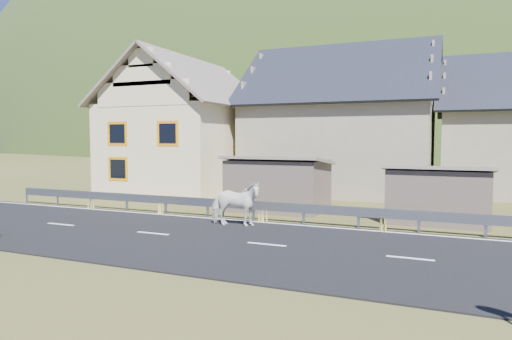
% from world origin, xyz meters
% --- Properties ---
extents(ground, '(160.00, 160.00, 0.00)m').
position_xyz_m(ground, '(0.00, 0.00, 0.00)').
color(ground, '#394017').
rests_on(ground, ground).
extents(road, '(60.00, 7.00, 0.04)m').
position_xyz_m(road, '(0.00, 0.00, 0.02)').
color(road, black).
rests_on(road, ground).
extents(lane_markings, '(60.00, 6.60, 0.01)m').
position_xyz_m(lane_markings, '(0.00, 0.00, 0.04)').
color(lane_markings, silver).
rests_on(lane_markings, road).
extents(guardrail, '(28.10, 0.09, 0.75)m').
position_xyz_m(guardrail, '(-0.00, 3.68, 0.56)').
color(guardrail, '#93969B').
rests_on(guardrail, ground).
extents(shed_left, '(4.30, 3.30, 2.40)m').
position_xyz_m(shed_left, '(-2.00, 6.50, 1.10)').
color(shed_left, '#6E5E53').
rests_on(shed_left, ground).
extents(shed_right, '(3.80, 2.90, 2.20)m').
position_xyz_m(shed_right, '(4.50, 6.00, 1.00)').
color(shed_right, '#6E5E53').
rests_on(shed_right, ground).
extents(house_cream, '(7.80, 9.80, 8.30)m').
position_xyz_m(house_cream, '(-10.00, 12.00, 4.36)').
color(house_cream, beige).
rests_on(house_cream, ground).
extents(house_stone_a, '(10.80, 9.80, 8.90)m').
position_xyz_m(house_stone_a, '(-1.00, 15.00, 4.63)').
color(house_stone_a, gray).
rests_on(house_stone_a, ground).
extents(mountain, '(440.00, 280.00, 260.00)m').
position_xyz_m(mountain, '(5.00, 180.00, -20.00)').
color(mountain, '#1F3612').
rests_on(mountain, ground).
extents(conifer_patch, '(76.00, 50.00, 28.00)m').
position_xyz_m(conifer_patch, '(-55.00, 110.00, 6.00)').
color(conifer_patch, black).
rests_on(conifer_patch, ground).
extents(horse, '(1.13, 2.00, 1.60)m').
position_xyz_m(horse, '(-2.06, 2.19, 0.84)').
color(horse, white).
rests_on(horse, road).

